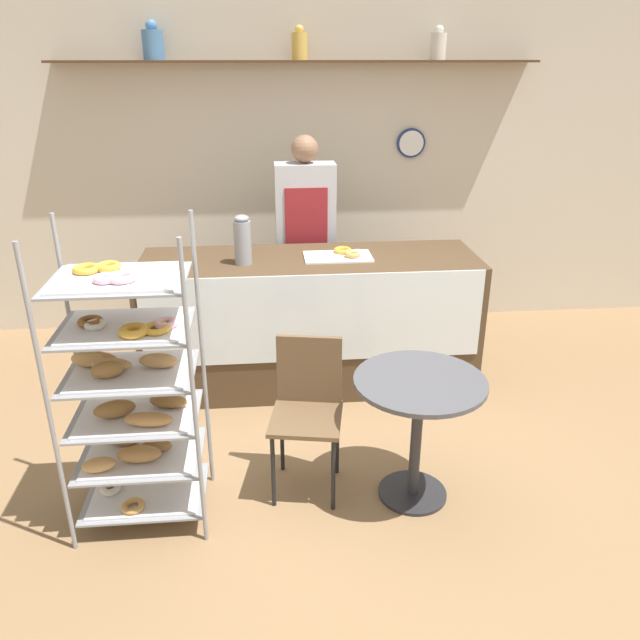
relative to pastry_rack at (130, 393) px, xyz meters
The scene contains 9 objects.
ground_plane 1.26m from the pastry_rack, 12.13° to the left, with size 14.00×14.00×0.00m, color olive.
back_wall 2.87m from the pastry_rack, 69.02° to the left, with size 10.00×0.30×2.70m.
display_counter 1.74m from the pastry_rack, 54.44° to the left, with size 2.38×0.74×0.97m.
pastry_rack is the anchor object (origin of this frame).
person_worker 2.24m from the pastry_rack, 62.93° to the left, with size 0.46×0.23×1.73m.
cafe_table 1.48m from the pastry_rack, ahead, with size 0.69×0.69×0.73m.
cafe_chair 0.94m from the pastry_rack, 12.91° to the left, with size 0.44×0.44×0.87m.
coffee_carafe 1.48m from the pastry_rack, 67.56° to the left, with size 0.12×0.12×0.34m.
donut_tray_counter 1.89m from the pastry_rack, 48.69° to the left, with size 0.47×0.28×0.05m.
Camera 1 is at (-0.31, -2.98, 2.28)m, focal length 35.00 mm.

